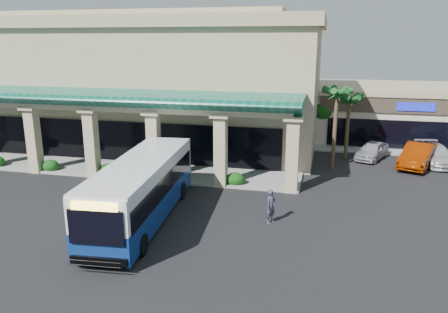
% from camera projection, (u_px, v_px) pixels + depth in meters
% --- Properties ---
extents(ground, '(110.00, 110.00, 0.00)m').
position_uv_depth(ground, '(171.00, 214.00, 23.57)').
color(ground, black).
extents(main_building, '(30.80, 14.80, 11.35)m').
position_uv_depth(main_building, '(146.00, 80.00, 38.94)').
color(main_building, tan).
rests_on(main_building, ground).
extents(arcade, '(30.00, 6.20, 5.70)m').
position_uv_depth(arcade, '(97.00, 131.00, 31.03)').
color(arcade, '#0F5D4A').
rests_on(arcade, ground).
extents(strip_mall, '(22.50, 12.50, 4.90)m').
position_uv_depth(strip_mall, '(436.00, 113.00, 41.45)').
color(strip_mall, beige).
rests_on(strip_mall, ground).
extents(palm_0, '(2.40, 2.40, 6.60)m').
position_uv_depth(palm_0, '(335.00, 124.00, 31.15)').
color(palm_0, '#134719').
rests_on(palm_0, ground).
extents(palm_1, '(2.40, 2.40, 5.80)m').
position_uv_depth(palm_1, '(348.00, 123.00, 33.85)').
color(palm_1, '#134719').
rests_on(palm_1, ground).
extents(broadleaf_tree, '(2.60, 2.60, 4.81)m').
position_uv_depth(broadleaf_tree, '(322.00, 118.00, 39.12)').
color(broadleaf_tree, '#12410E').
rests_on(broadleaf_tree, ground).
extents(transit_bus, '(3.67, 11.74, 3.23)m').
position_uv_depth(transit_bus, '(142.00, 191.00, 22.47)').
color(transit_bus, navy).
rests_on(transit_bus, ground).
extents(pedestrian, '(0.69, 0.78, 1.79)m').
position_uv_depth(pedestrian, '(271.00, 206.00, 22.30)').
color(pedestrian, '#3D3D52').
rests_on(pedestrian, ground).
extents(car_silver, '(3.18, 4.45, 1.41)m').
position_uv_depth(car_silver, '(372.00, 150.00, 34.39)').
color(car_silver, '#B3B3BE').
rests_on(car_silver, ground).
extents(car_white, '(3.67, 5.60, 1.74)m').
position_uv_depth(car_white, '(418.00, 155.00, 32.27)').
color(car_white, '#902902').
rests_on(car_white, ground).
extents(car_red, '(2.67, 5.23, 1.45)m').
position_uv_depth(car_red, '(435.00, 155.00, 33.00)').
color(car_red, silver).
rests_on(car_red, ground).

